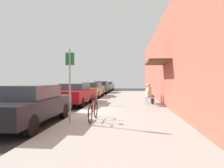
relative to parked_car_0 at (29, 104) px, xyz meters
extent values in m
plane|color=#2D2D30|center=(1.10, 2.45, -0.74)|extent=(60.00, 60.00, 0.00)
cube|color=#9E9B93|center=(3.35, 4.45, -0.68)|extent=(4.50, 32.00, 0.12)
cube|color=#BC5442|center=(5.75, 4.45, 2.04)|extent=(0.30, 32.00, 5.56)
cube|color=#4C381E|center=(5.05, 4.17, 1.86)|extent=(1.10, 2.80, 0.12)
cube|color=black|center=(0.00, -0.03, -0.10)|extent=(1.80, 4.40, 0.64)
cube|color=#333D47|center=(0.00, 0.12, 0.45)|extent=(1.48, 2.11, 0.48)
cylinder|color=black|center=(0.79, 1.33, -0.42)|extent=(0.22, 0.64, 0.64)
cylinder|color=black|center=(-0.79, 1.33, -0.42)|extent=(0.22, 0.64, 0.64)
cylinder|color=black|center=(0.79, -1.40, -0.42)|extent=(0.22, 0.64, 0.64)
cube|color=maroon|center=(0.00, 5.67, -0.09)|extent=(1.80, 4.40, 0.67)
cube|color=#333D47|center=(0.00, 5.82, 0.45)|extent=(1.48, 2.11, 0.41)
cylinder|color=black|center=(0.79, 7.04, -0.42)|extent=(0.22, 0.64, 0.64)
cylinder|color=black|center=(-0.79, 7.04, -0.42)|extent=(0.22, 0.64, 0.64)
cylinder|color=black|center=(0.79, 4.31, -0.42)|extent=(0.22, 0.64, 0.64)
cylinder|color=black|center=(-0.79, 4.31, -0.42)|extent=(0.22, 0.64, 0.64)
cube|color=#A58433|center=(0.00, 11.21, -0.10)|extent=(1.80, 4.40, 0.64)
cube|color=#333D47|center=(0.00, 11.36, 0.44)|extent=(1.48, 2.11, 0.44)
cylinder|color=black|center=(0.79, 12.57, -0.42)|extent=(0.22, 0.64, 0.64)
cylinder|color=black|center=(-0.79, 12.57, -0.42)|extent=(0.22, 0.64, 0.64)
cylinder|color=black|center=(0.79, 9.85, -0.42)|extent=(0.22, 0.64, 0.64)
cylinder|color=black|center=(-0.79, 9.85, -0.42)|extent=(0.22, 0.64, 0.64)
cube|color=#47514C|center=(0.00, 17.11, -0.08)|extent=(1.80, 4.40, 0.69)
cube|color=#333D47|center=(0.00, 17.26, 0.51)|extent=(1.48, 2.11, 0.47)
cylinder|color=black|center=(0.79, 18.48, -0.42)|extent=(0.22, 0.64, 0.64)
cylinder|color=black|center=(-0.79, 18.48, -0.42)|extent=(0.22, 0.64, 0.64)
cylinder|color=black|center=(0.79, 15.75, -0.42)|extent=(0.22, 0.64, 0.64)
cylinder|color=black|center=(-0.79, 15.75, -0.42)|extent=(0.22, 0.64, 0.64)
cube|color=#B7B7BC|center=(0.00, 23.30, -0.10)|extent=(1.80, 4.40, 0.65)
cube|color=#333D47|center=(0.00, 23.45, 0.43)|extent=(1.48, 2.11, 0.40)
cylinder|color=black|center=(0.79, 24.67, -0.42)|extent=(0.22, 0.64, 0.64)
cylinder|color=black|center=(-0.79, 24.67, -0.42)|extent=(0.22, 0.64, 0.64)
cylinder|color=black|center=(0.79, 21.94, -0.42)|extent=(0.22, 0.64, 0.64)
cylinder|color=black|center=(-0.79, 21.94, -0.42)|extent=(0.22, 0.64, 0.64)
cylinder|color=slate|center=(1.55, 5.08, -0.07)|extent=(0.07, 0.07, 1.10)
cube|color=#383D42|center=(1.55, 5.08, 0.59)|extent=(0.12, 0.10, 0.22)
cylinder|color=gray|center=(1.50, 0.01, 0.68)|extent=(0.06, 0.06, 2.60)
cube|color=#19722D|center=(1.50, 0.03, 1.63)|extent=(0.32, 0.02, 0.44)
torus|color=black|center=(2.25, 0.99, -0.29)|extent=(0.04, 0.66, 0.66)
torus|color=black|center=(2.25, -0.06, -0.29)|extent=(0.04, 0.66, 0.66)
cylinder|color=maroon|center=(2.25, 0.46, -0.29)|extent=(0.04, 1.05, 0.04)
cylinder|color=maroon|center=(2.25, 0.31, -0.04)|extent=(0.04, 0.04, 0.50)
cube|color=black|center=(2.25, 0.31, 0.23)|extent=(0.10, 0.20, 0.06)
cylinder|color=maroon|center=(2.25, 0.94, -0.01)|extent=(0.03, 0.03, 0.56)
cylinder|color=maroon|center=(2.25, 0.94, 0.27)|extent=(0.46, 0.03, 0.03)
cylinder|color=silver|center=(5.05, 5.02, -0.40)|extent=(0.04, 0.04, 0.45)
cylinder|color=silver|center=(4.99, 4.64, -0.40)|extent=(0.04, 0.04, 0.45)
cylinder|color=silver|center=(4.68, 5.07, -0.40)|extent=(0.04, 0.04, 0.45)
cylinder|color=silver|center=(4.62, 4.70, -0.40)|extent=(0.04, 0.04, 0.45)
cube|color=silver|center=(4.83, 4.86, -0.16)|extent=(0.50, 0.50, 0.03)
cube|color=silver|center=(4.63, 4.89, 0.05)|extent=(0.10, 0.44, 0.40)
cylinder|color=silver|center=(4.96, 5.87, -0.40)|extent=(0.04, 0.04, 0.45)
cylinder|color=silver|center=(5.07, 5.51, -0.40)|extent=(0.04, 0.04, 0.45)
cylinder|color=silver|center=(4.60, 5.76, -0.40)|extent=(0.04, 0.04, 0.45)
cylinder|color=silver|center=(4.71, 5.40, -0.40)|extent=(0.04, 0.04, 0.45)
cube|color=silver|center=(4.83, 5.64, -0.16)|extent=(0.55, 0.55, 0.03)
cube|color=silver|center=(4.64, 5.57, 0.05)|extent=(0.16, 0.43, 0.40)
cylinder|color=#232838|center=(4.98, 5.79, -0.39)|extent=(0.11, 0.11, 0.47)
cylinder|color=#232838|center=(4.85, 5.75, -0.15)|extent=(0.39, 0.24, 0.14)
cylinder|color=#232838|center=(5.04, 5.60, -0.39)|extent=(0.11, 0.11, 0.47)
cylinder|color=#232838|center=(4.91, 5.56, -0.15)|extent=(0.39, 0.24, 0.14)
cube|color=#CCB28C|center=(4.76, 5.61, 0.15)|extent=(0.32, 0.41, 0.56)
sphere|color=tan|center=(4.76, 5.61, 0.56)|extent=(0.22, 0.22, 0.22)
cylinder|color=silver|center=(5.07, 6.49, -0.40)|extent=(0.04, 0.04, 0.45)
cylinder|color=silver|center=(4.97, 6.13, -0.40)|extent=(0.04, 0.04, 0.45)
cylinder|color=silver|center=(4.70, 6.59, -0.40)|extent=(0.04, 0.04, 0.45)
cylinder|color=silver|center=(4.60, 6.23, -0.40)|extent=(0.04, 0.04, 0.45)
cube|color=silver|center=(4.83, 6.36, -0.16)|extent=(0.54, 0.54, 0.03)
cube|color=silver|center=(4.64, 6.42, 0.05)|extent=(0.15, 0.43, 0.40)
cylinder|color=#232838|center=(5.03, 6.41, -0.39)|extent=(0.11, 0.11, 0.47)
cylinder|color=#232838|center=(4.91, 6.44, -0.15)|extent=(0.38, 0.23, 0.14)
cylinder|color=#232838|center=(4.98, 6.22, -0.39)|extent=(0.11, 0.11, 0.47)
cylinder|color=#232838|center=(4.86, 6.25, -0.15)|extent=(0.38, 0.23, 0.14)
cube|color=#334C99|center=(4.76, 6.38, 0.15)|extent=(0.31, 0.41, 0.56)
sphere|color=tan|center=(4.76, 6.38, 0.56)|extent=(0.22, 0.22, 0.22)
camera|label=1|loc=(3.65, -6.67, 0.87)|focal=31.25mm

